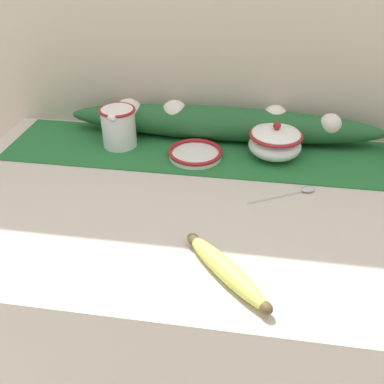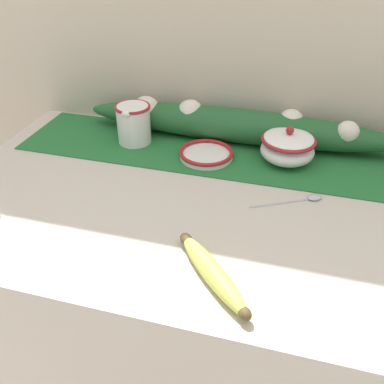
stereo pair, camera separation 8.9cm
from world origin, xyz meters
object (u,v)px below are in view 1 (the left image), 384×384
cream_pitcher (119,126)px  sugar_bowl (275,142)px  spoon (302,191)px  small_dish (195,153)px  banana (226,270)px

cream_pitcher → sugar_bowl: bearing=-0.2°
sugar_bowl → spoon: size_ratio=0.87×
small_dish → banana: size_ratio=0.77×
sugar_bowl → banana: (-0.09, -0.46, -0.03)m
cream_pitcher → spoon: bearing=-18.3°
small_dish → banana: bearing=-74.6°
small_dish → spoon: (0.27, -0.12, -0.01)m
sugar_bowl → spoon: sugar_bowl is taller
cream_pitcher → banana: (0.33, -0.46, -0.04)m
small_dish → banana: banana is taller
cream_pitcher → spoon: (0.48, -0.16, -0.06)m
small_dish → spoon: 0.29m
sugar_bowl → spoon: bearing=-67.6°
banana → cream_pitcher: bearing=125.7°
banana → spoon: banana is taller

